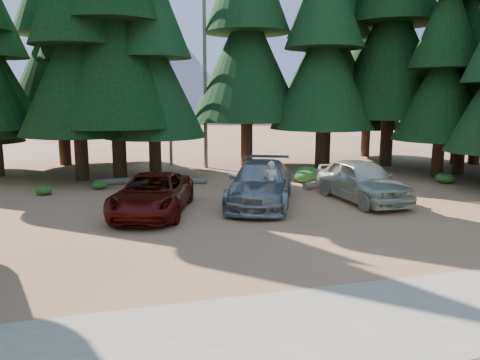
{
  "coord_description": "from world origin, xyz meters",
  "views": [
    {
      "loc": [
        -4.77,
        -14.26,
        4.43
      ],
      "look_at": [
        -0.13,
        2.87,
        1.25
      ],
      "focal_mm": 35.0,
      "sensor_mm": 36.0,
      "label": 1
    }
  ],
  "objects_px": {
    "frisbee_player": "(271,181)",
    "log_right": "(341,180)",
    "log_mid": "(177,180)",
    "silver_minivan_center": "(261,183)",
    "log_left": "(143,179)",
    "silver_minivan_right": "(362,180)",
    "red_pickup": "(153,194)"
  },
  "relations": [
    {
      "from": "frisbee_player",
      "to": "log_right",
      "type": "distance_m",
      "value": 7.13
    },
    {
      "from": "red_pickup",
      "to": "log_mid",
      "type": "bearing_deg",
      "value": 91.35
    },
    {
      "from": "frisbee_player",
      "to": "log_mid",
      "type": "distance_m",
      "value": 7.63
    },
    {
      "from": "silver_minivan_center",
      "to": "frisbee_player",
      "type": "xyz_separation_m",
      "value": [
        0.03,
        -1.19,
        0.29
      ]
    },
    {
      "from": "red_pickup",
      "to": "log_left",
      "type": "relative_size",
      "value": 1.16
    },
    {
      "from": "frisbee_player",
      "to": "log_right",
      "type": "xyz_separation_m",
      "value": [
        5.39,
        4.56,
        -0.99
      ]
    },
    {
      "from": "silver_minivan_right",
      "to": "log_right",
      "type": "bearing_deg",
      "value": 71.59
    },
    {
      "from": "log_left",
      "to": "log_mid",
      "type": "height_order",
      "value": "log_left"
    },
    {
      "from": "silver_minivan_center",
      "to": "log_left",
      "type": "xyz_separation_m",
      "value": [
        -4.46,
        6.25,
        -0.71
      ]
    },
    {
      "from": "silver_minivan_center",
      "to": "log_right",
      "type": "height_order",
      "value": "silver_minivan_center"
    },
    {
      "from": "silver_minivan_right",
      "to": "log_right",
      "type": "distance_m",
      "value": 4.18
    },
    {
      "from": "silver_minivan_center",
      "to": "silver_minivan_right",
      "type": "height_order",
      "value": "silver_minivan_right"
    },
    {
      "from": "frisbee_player",
      "to": "log_left",
      "type": "relative_size",
      "value": 0.42
    },
    {
      "from": "silver_minivan_right",
      "to": "frisbee_player",
      "type": "xyz_separation_m",
      "value": [
        -4.3,
        -0.59,
        0.27
      ]
    },
    {
      "from": "log_left",
      "to": "log_right",
      "type": "height_order",
      "value": "log_right"
    },
    {
      "from": "frisbee_player",
      "to": "log_left",
      "type": "bearing_deg",
      "value": -34.49
    },
    {
      "from": "log_right",
      "to": "log_mid",
      "type": "bearing_deg",
      "value": 137.97
    },
    {
      "from": "silver_minivan_right",
      "to": "log_mid",
      "type": "distance_m",
      "value": 9.59
    },
    {
      "from": "red_pickup",
      "to": "log_mid",
      "type": "relative_size",
      "value": 1.67
    },
    {
      "from": "silver_minivan_right",
      "to": "log_mid",
      "type": "height_order",
      "value": "silver_minivan_right"
    },
    {
      "from": "red_pickup",
      "to": "frisbee_player",
      "type": "height_order",
      "value": "frisbee_player"
    },
    {
      "from": "silver_minivan_center",
      "to": "frisbee_player",
      "type": "distance_m",
      "value": 1.23
    },
    {
      "from": "silver_minivan_right",
      "to": "log_left",
      "type": "bearing_deg",
      "value": 138.91
    },
    {
      "from": "silver_minivan_center",
      "to": "frisbee_player",
      "type": "height_order",
      "value": "frisbee_player"
    },
    {
      "from": "red_pickup",
      "to": "log_left",
      "type": "distance_m",
      "value": 6.71
    },
    {
      "from": "silver_minivan_right",
      "to": "log_mid",
      "type": "bearing_deg",
      "value": 134.42
    },
    {
      "from": "log_left",
      "to": "log_mid",
      "type": "xyz_separation_m",
      "value": [
        1.73,
        -0.4,
        -0.03
      ]
    },
    {
      "from": "red_pickup",
      "to": "silver_minivan_center",
      "type": "bearing_deg",
      "value": 22.47
    },
    {
      "from": "log_left",
      "to": "silver_minivan_center",
      "type": "bearing_deg",
      "value": -65.32
    },
    {
      "from": "log_mid",
      "to": "silver_minivan_center",
      "type": "bearing_deg",
      "value": -32.71
    },
    {
      "from": "frisbee_player",
      "to": "log_mid",
      "type": "relative_size",
      "value": 0.61
    },
    {
      "from": "red_pickup",
      "to": "log_left",
      "type": "height_order",
      "value": "red_pickup"
    }
  ]
}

